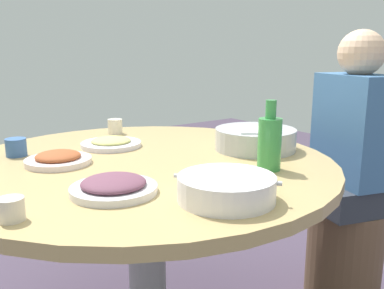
% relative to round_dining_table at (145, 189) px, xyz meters
% --- Properties ---
extents(round_dining_table, '(1.36, 1.36, 0.76)m').
position_rel_round_dining_table_xyz_m(round_dining_table, '(0.00, 0.00, 0.00)').
color(round_dining_table, '#99999E').
rests_on(round_dining_table, ground).
extents(rice_bowl, '(0.32, 0.32, 0.09)m').
position_rel_round_dining_table_xyz_m(rice_bowl, '(-0.44, 0.12, 0.15)').
color(rice_bowl, '#B2B5BA').
rests_on(rice_bowl, round_dining_table).
extents(soup_bowl, '(0.26, 0.26, 0.07)m').
position_rel_round_dining_table_xyz_m(soup_bowl, '(0.03, 0.48, 0.14)').
color(soup_bowl, white).
rests_on(soup_bowl, round_dining_table).
extents(dish_stirfry, '(0.23, 0.23, 0.05)m').
position_rel_round_dining_table_xyz_m(dish_stirfry, '(0.26, -0.14, 0.13)').
color(dish_stirfry, silver).
rests_on(dish_stirfry, round_dining_table).
extents(dish_noodles, '(0.24, 0.24, 0.04)m').
position_rel_round_dining_table_xyz_m(dish_noodles, '(-0.00, -0.27, 0.13)').
color(dish_noodles, silver).
rests_on(dish_noodles, round_dining_table).
extents(dish_eggplant, '(0.24, 0.24, 0.05)m').
position_rel_round_dining_table_xyz_m(dish_eggplant, '(0.25, 0.25, 0.13)').
color(dish_eggplant, silver).
rests_on(dish_eggplant, round_dining_table).
extents(green_bottle, '(0.08, 0.08, 0.23)m').
position_rel_round_dining_table_xyz_m(green_bottle, '(-0.27, 0.35, 0.20)').
color(green_bottle, '#389245').
rests_on(green_bottle, round_dining_table).
extents(tea_cup_near, '(0.08, 0.08, 0.07)m').
position_rel_round_dining_table_xyz_m(tea_cup_near, '(0.35, -0.34, 0.14)').
color(tea_cup_near, '#355C9C').
rests_on(tea_cup_near, round_dining_table).
extents(tea_cup_far, '(0.06, 0.06, 0.05)m').
position_rel_round_dining_table_xyz_m(tea_cup_far, '(0.52, 0.29, 0.14)').
color(tea_cup_far, beige).
rests_on(tea_cup_far, round_dining_table).
extents(tea_cup_side, '(0.07, 0.07, 0.07)m').
position_rel_round_dining_table_xyz_m(tea_cup_side, '(-0.13, -0.50, 0.14)').
color(tea_cup_side, beige).
rests_on(tea_cup_side, round_dining_table).
extents(stool_for_diner_left, '(0.33, 0.33, 0.47)m').
position_rel_round_dining_table_xyz_m(stool_for_diner_left, '(-0.87, 0.27, -0.42)').
color(stool_for_diner_left, brown).
rests_on(stool_for_diner_left, ground).
extents(diner_left, '(0.42, 0.41, 0.76)m').
position_rel_round_dining_table_xyz_m(diner_left, '(-0.87, 0.27, 0.14)').
color(diner_left, '#2D333D').
rests_on(diner_left, stool_for_diner_left).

